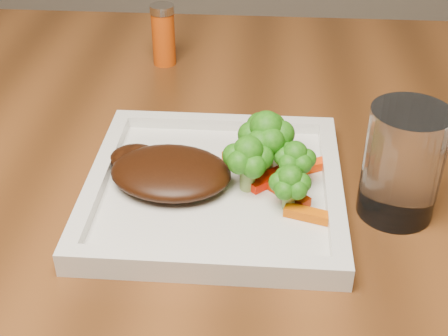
# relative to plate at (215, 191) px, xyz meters

# --- Properties ---
(plate) EXTENTS (0.27, 0.27, 0.01)m
(plate) POSITION_rel_plate_xyz_m (0.00, 0.00, 0.00)
(plate) COLOR silver
(plate) RESTS_ON dining_table
(steak) EXTENTS (0.14, 0.12, 0.03)m
(steak) POSITION_rel_plate_xyz_m (-0.05, 0.00, 0.02)
(steak) COLOR black
(steak) RESTS_ON plate
(broccoli_0) EXTENTS (0.09, 0.09, 0.07)m
(broccoli_0) POSITION_rel_plate_xyz_m (0.05, 0.04, 0.04)
(broccoli_0) COLOR #397B14
(broccoli_0) RESTS_ON plate
(broccoli_1) EXTENTS (0.07, 0.07, 0.06)m
(broccoli_1) POSITION_rel_plate_xyz_m (0.08, 0.01, 0.04)
(broccoli_1) COLOR #326A11
(broccoli_1) RESTS_ON plate
(broccoli_2) EXTENTS (0.05, 0.05, 0.06)m
(broccoli_2) POSITION_rel_plate_xyz_m (0.08, -0.03, 0.04)
(broccoli_2) COLOR #3A7213
(broccoli_2) RESTS_ON plate
(broccoli_3) EXTENTS (0.07, 0.07, 0.06)m
(broccoli_3) POSITION_rel_plate_xyz_m (0.04, 0.00, 0.04)
(broccoli_3) COLOR #316D12
(broccoli_3) RESTS_ON plate
(carrot_1) EXTENTS (0.05, 0.03, 0.01)m
(carrot_1) POSITION_rel_plate_xyz_m (0.10, -0.05, 0.01)
(carrot_1) COLOR #CC5403
(carrot_1) RESTS_ON plate
(carrot_3) EXTENTS (0.05, 0.03, 0.01)m
(carrot_3) POSITION_rel_plate_xyz_m (0.10, 0.04, 0.01)
(carrot_3) COLOR #FF3F04
(carrot_3) RESTS_ON plate
(carrot_4) EXTENTS (0.05, 0.05, 0.01)m
(carrot_4) POSITION_rel_plate_xyz_m (0.03, 0.07, 0.01)
(carrot_4) COLOR #D24C03
(carrot_4) RESTS_ON plate
(carrot_5) EXTENTS (0.05, 0.05, 0.01)m
(carrot_5) POSITION_rel_plate_xyz_m (0.08, -0.01, 0.01)
(carrot_5) COLOR red
(carrot_5) RESTS_ON plate
(carrot_6) EXTENTS (0.06, 0.05, 0.01)m
(carrot_6) POSITION_rel_plate_xyz_m (0.06, 0.01, 0.01)
(carrot_6) COLOR #FF1D04
(carrot_6) RESTS_ON plate
(spice_shaker) EXTENTS (0.04, 0.04, 0.09)m
(spice_shaker) POSITION_rel_plate_xyz_m (-0.11, 0.33, 0.04)
(spice_shaker) COLOR #BE410A
(spice_shaker) RESTS_ON dining_table
(drinking_glass) EXTENTS (0.10, 0.10, 0.12)m
(drinking_glass) POSITION_rel_plate_xyz_m (0.19, -0.01, 0.05)
(drinking_glass) COLOR silver
(drinking_glass) RESTS_ON dining_table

